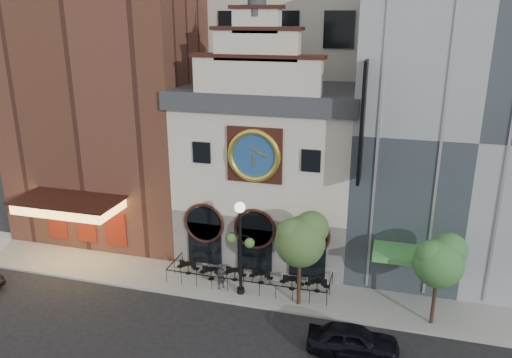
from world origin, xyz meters
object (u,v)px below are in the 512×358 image
object	(u,v)px
bistro_1	(211,273)
bistro_2	(235,274)
lamppost	(240,238)
bistro_3	(261,277)
tree_left	(301,238)
bistro_5	(317,285)
bistro_4	(292,283)
bistro_0	(188,267)
car_right	(353,340)
pedestrian	(221,276)
tree_right	(440,259)

from	to	relation	value
bistro_1	bistro_2	xyz separation A→B (m)	(1.56, 0.32, 0.00)
bistro_2	lamppost	world-z (taller)	lamppost
lamppost	bistro_3	bearing A→B (deg)	74.01
tree_left	bistro_5	bearing A→B (deg)	63.72
bistro_3	bistro_4	size ratio (longest dim) A/B	1.00
tree_left	bistro_2	bearing A→B (deg)	160.76
bistro_0	car_right	bearing A→B (deg)	-24.87
bistro_0	bistro_4	xyz separation A→B (m)	(7.25, -0.09, 0.00)
bistro_1	pedestrian	bearing A→B (deg)	-41.03
bistro_4	lamppost	size ratio (longest dim) A/B	0.26
pedestrian	tree_right	distance (m)	13.32
tree_right	bistro_0	bearing A→B (deg)	174.39
tree_left	bistro_1	bearing A→B (deg)	168.13
bistro_2	car_right	world-z (taller)	car_right
bistro_5	pedestrian	distance (m)	6.17
bistro_0	tree_left	xyz separation A→B (m)	(8.03, -1.61, 3.92)
bistro_5	car_right	distance (m)	6.08
bistro_5	pedestrian	world-z (taller)	pedestrian
lamppost	tree_left	xyz separation A→B (m)	(3.82, -0.19, 0.57)
bistro_0	tree_right	size ratio (longest dim) A/B	0.29
bistro_2	bistro_1	bearing A→B (deg)	-168.32
bistro_0	bistro_3	distance (m)	5.13
bistro_5	bistro_3	bearing A→B (deg)	179.29
bistro_0	lamppost	world-z (taller)	lamppost
bistro_0	lamppost	bearing A→B (deg)	-18.69
bistro_0	bistro_2	bearing A→B (deg)	0.41
bistro_5	tree_left	distance (m)	4.34
bistro_4	pedestrian	distance (m)	4.57
bistro_1	pedestrian	world-z (taller)	pedestrian
bistro_0	bistro_2	xyz separation A→B (m)	(3.34, 0.02, 0.00)
bistro_0	car_right	distance (m)	12.77
bistro_4	tree_left	size ratio (longest dim) A/B	0.26
bistro_2	bistro_5	xyz separation A→B (m)	(5.51, 0.04, 0.00)
bistro_1	pedestrian	xyz separation A→B (m)	(1.05, -0.91, 0.39)
bistro_3	tree_right	size ratio (longest dim) A/B	0.29
bistro_1	lamppost	world-z (taller)	lamppost
bistro_3	bistro_5	world-z (taller)	same
bistro_0	bistro_3	xyz separation A→B (m)	(5.13, 0.11, 0.00)
bistro_0	lamppost	xyz separation A→B (m)	(4.20, -1.42, 3.36)
car_right	bistro_5	bearing A→B (deg)	21.55
car_right	lamppost	xyz separation A→B (m)	(-7.38, 3.95, 3.15)
bistro_4	car_right	distance (m)	6.84
car_right	tree_left	distance (m)	6.37
car_right	tree_right	distance (m)	6.59
tree_right	bistro_2	bearing A→B (deg)	172.78
bistro_0	bistro_1	xyz separation A→B (m)	(1.78, -0.30, 0.00)
bistro_2	bistro_4	world-z (taller)	same
pedestrian	bistro_5	bearing A→B (deg)	-37.68
bistro_1	lamppost	bearing A→B (deg)	-24.88
bistro_4	lamppost	xyz separation A→B (m)	(-3.04, -1.34, 3.36)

